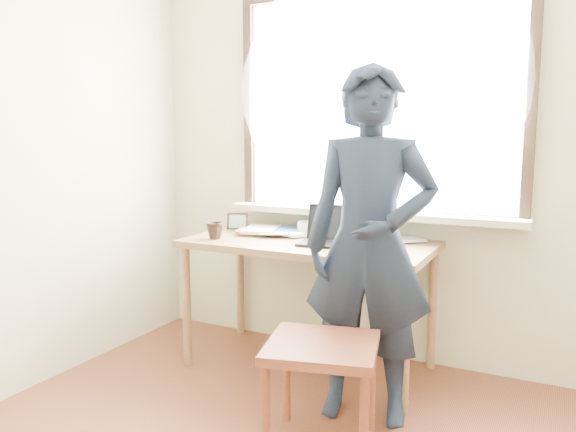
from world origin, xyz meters
The scene contains 12 objects.
room_shell centered at (-0.02, 0.20, 1.64)m, with size 3.52×4.02×2.61m.
desk centered at (-0.48, 1.63, 0.70)m, with size 1.46×0.73×0.78m.
laptop centered at (-0.33, 1.60, 0.83)m, with size 0.34×0.28×0.22m.
mug_white centered at (-0.56, 1.78, 0.83)m, with size 0.11×0.11×0.09m, color white.
mug_dark centered at (-1.01, 1.43, 0.83)m, with size 0.11×0.11×0.10m, color black.
mouse centered at (-0.05, 1.53, 0.80)m, with size 0.08×0.06×0.03m, color black.
desk_clutter centered at (-0.74, 1.80, 0.80)m, with size 0.77×0.52×0.03m.
book_a centered at (-0.82, 1.85, 0.80)m, with size 0.21×0.29×0.03m, color white.
book_b centered at (-0.04, 1.91, 0.79)m, with size 0.18×0.25×0.02m, color white.
picture_frame centered at (-1.04, 1.73, 0.84)m, with size 0.14×0.07×0.11m.
work_chair centered at (-0.05, 0.83, 0.42)m, with size 0.58×0.56×0.49m.
person centered at (0.04, 1.21, 0.87)m, with size 0.64×0.42×1.74m, color black.
Camera 1 is at (0.89, -1.36, 1.40)m, focal length 35.00 mm.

